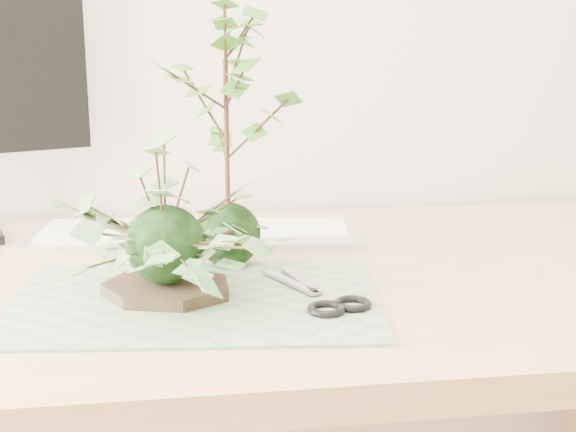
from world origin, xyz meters
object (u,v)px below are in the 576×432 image
at_px(ivy_kokedama, 164,208).
at_px(maple_kokedama, 226,76).
at_px(keyboard, 195,234).
at_px(desk, 209,338).

distance_m(ivy_kokedama, maple_kokedama, 0.21).
bearing_deg(keyboard, desk, -80.70).
height_order(ivy_kokedama, maple_kokedama, maple_kokedama).
xyz_separation_m(desk, ivy_kokedama, (-0.05, -0.08, 0.20)).
bearing_deg(keyboard, maple_kokedama, -67.66).
xyz_separation_m(ivy_kokedama, keyboard, (0.04, 0.26, -0.10)).
distance_m(ivy_kokedama, keyboard, 0.29).
height_order(desk, ivy_kokedama, ivy_kokedama).
bearing_deg(ivy_kokedama, desk, 56.58).
relative_size(desk, ivy_kokedama, 5.19).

